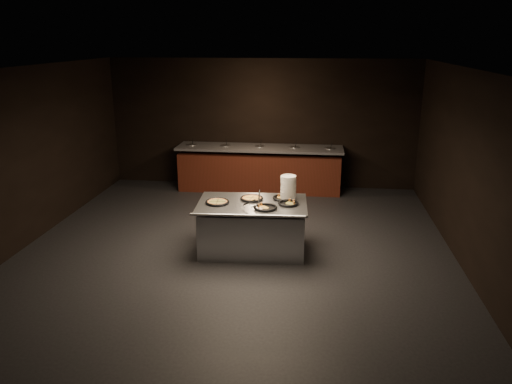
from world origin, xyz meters
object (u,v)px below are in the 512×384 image
plate_stack (288,188)px  pan_veggie_whole (217,202)px  pan_cheese_whole (252,198)px  serving_counter (252,228)px

plate_stack → pan_veggie_whole: plate_stack is taller
plate_stack → pan_cheese_whole: 0.62m
serving_counter → pan_veggie_whole: size_ratio=4.71×
pan_veggie_whole → pan_cheese_whole: same height
plate_stack → pan_veggie_whole: bearing=-161.8°
serving_counter → pan_veggie_whole: bearing=-173.7°
serving_counter → plate_stack: 0.87m
serving_counter → pan_cheese_whole: bearing=96.7°
pan_veggie_whole → pan_cheese_whole: size_ratio=1.02×
serving_counter → pan_cheese_whole: 0.48m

